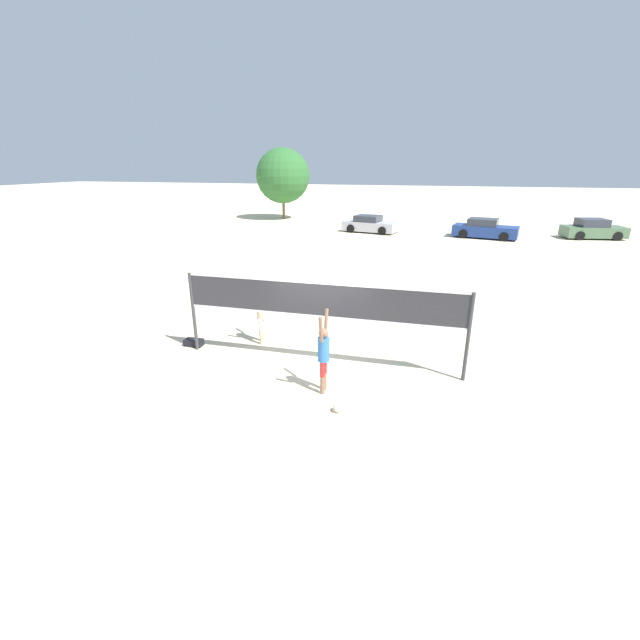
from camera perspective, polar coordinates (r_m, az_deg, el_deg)
name	(u,v)px	position (r m, az deg, el deg)	size (l,w,h in m)	color
ground_plane	(320,363)	(11.94, 0.00, -5.80)	(200.00, 200.00, 0.00)	beige
volleyball_net	(320,305)	(11.29, 0.00, 2.04)	(7.69, 0.10, 2.34)	#38383D
player_spiker	(323,351)	(10.09, 0.47, -4.22)	(0.28, 0.69, 2.04)	#8C664C
player_blocker	(261,311)	(12.99, -7.86, 1.26)	(0.28, 0.69, 2.02)	beige
volleyball	(338,408)	(9.73, 2.42, -11.59)	(0.22, 0.22, 0.22)	silver
gear_bag	(194,342)	(13.57, -16.49, -2.89)	(0.55, 0.30, 0.20)	black
parked_car_near	(485,229)	(34.33, 21.11, 11.22)	(4.78, 2.76, 1.40)	navy
parked_car_mid	(593,230)	(37.58, 32.61, 10.10)	(4.37, 2.42, 1.43)	#4C6B4C
parked_car_far	(370,225)	(35.07, 6.66, 12.51)	(4.52, 2.67, 1.32)	#B7B7BC
tree_left_cluster	(283,176)	(43.33, -4.99, 18.61)	(5.12, 5.12, 6.62)	brown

